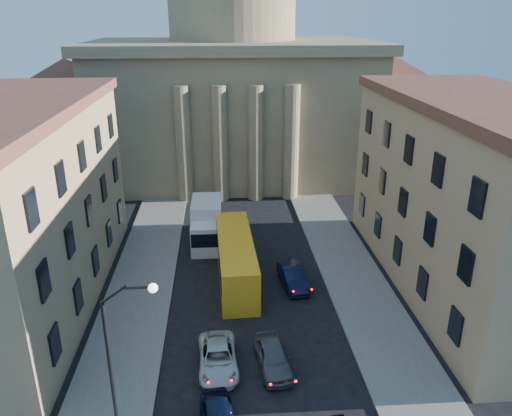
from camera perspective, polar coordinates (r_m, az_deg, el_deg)
The scene contains 11 objects.
sidewalk_left at distance 36.34m, azimuth -14.12°, elevation -12.73°, with size 5.00×60.00×0.15m, color #62605A.
sidewalk_right at distance 37.30m, azimuth 13.14°, elevation -11.67°, with size 5.00×60.00×0.15m, color #62605A.
church at distance 67.71m, azimuth -2.62°, elevation 14.32°, with size 68.02×28.76×36.60m.
building_left at distance 38.95m, azimuth -26.57°, elevation 0.08°, with size 11.60×26.60×14.70m.
building_right at distance 40.72m, azimuth 23.88°, elevation 1.38°, with size 11.60×26.60×14.70m.
street_lamp at distance 25.07m, azimuth -15.28°, elevation -15.53°, with size 2.62×0.44×8.83m.
car_left_mid at distance 31.42m, azimuth -4.37°, elevation -16.71°, with size 2.31×5.01×1.39m, color silver.
car_right_far at distance 31.32m, azimuth 1.94°, elevation -16.63°, with size 1.82×4.53×1.54m, color #4F4F54.
car_right_distant at distance 39.65m, azimuth 4.23°, elevation -7.83°, with size 1.63×4.68×1.54m, color black.
city_bus at distance 40.26m, azimuth -2.33°, elevation -5.64°, with size 3.12×12.00×3.36m.
box_truck at distance 46.59m, azimuth -5.66°, elevation -1.87°, with size 2.81×6.94×3.79m.
Camera 1 is at (-2.07, -11.72, 19.97)m, focal length 35.00 mm.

